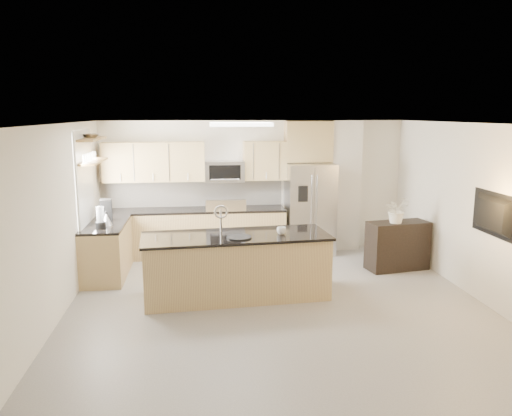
{
  "coord_description": "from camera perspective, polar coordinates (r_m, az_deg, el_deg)",
  "views": [
    {
      "loc": [
        -1.11,
        -6.58,
        2.74
      ],
      "look_at": [
        -0.19,
        1.3,
        1.23
      ],
      "focal_mm": 35.0,
      "sensor_mm": 36.0,
      "label": 1
    }
  ],
  "objects": [
    {
      "name": "ceiling",
      "position": [
        6.67,
        2.95,
        9.57
      ],
      "size": [
        6.0,
        6.5,
        0.02
      ],
      "primitive_type": "cube",
      "color": "white",
      "rests_on": "wall_back"
    },
    {
      "name": "bowl",
      "position": [
        8.73,
        -18.34,
        7.91
      ],
      "size": [
        0.48,
        0.48,
        0.09
      ],
      "primitive_type": "imported",
      "rotation": [
        0.0,
        0.0,
        0.38
      ],
      "color": "#AFAEB1",
      "rests_on": "shelf_upper"
    },
    {
      "name": "television",
      "position": [
        7.67,
        25.09,
        -0.69
      ],
      "size": [
        0.14,
        1.08,
        0.62
      ],
      "primitive_type": "imported",
      "rotation": [
        0.0,
        0.0,
        1.57
      ],
      "color": "black",
      "rests_on": "wall_right"
    },
    {
      "name": "island",
      "position": [
        7.56,
        -2.29,
        -6.6
      ],
      "size": [
        2.84,
        1.21,
        1.38
      ],
      "rotation": [
        0.0,
        0.0,
        0.08
      ],
      "color": "tan",
      "rests_on": "floor"
    },
    {
      "name": "wall_front",
      "position": [
        3.79,
        11.13,
        -11.75
      ],
      "size": [
        6.0,
        0.02,
        2.6
      ],
      "primitive_type": "cube",
      "color": "white",
      "rests_on": "floor"
    },
    {
      "name": "flower_vase",
      "position": [
        8.95,
        15.84,
        0.55
      ],
      "size": [
        0.77,
        0.72,
        0.71
      ],
      "primitive_type": "imported",
      "rotation": [
        0.0,
        0.0,
        0.3
      ],
      "color": "white",
      "rests_on": "credenza"
    },
    {
      "name": "back_counter",
      "position": [
        9.78,
        -7.18,
        -2.7
      ],
      "size": [
        3.55,
        0.66,
        1.44
      ],
      "color": "tan",
      "rests_on": "floor"
    },
    {
      "name": "refrigerator",
      "position": [
        9.87,
        6.14,
        -0.07
      ],
      "size": [
        0.92,
        0.78,
        1.78
      ],
      "color": "#AFAEB1",
      "rests_on": "floor"
    },
    {
      "name": "cup",
      "position": [
        7.46,
        2.92,
        -2.6
      ],
      "size": [
        0.15,
        0.15,
        0.11
      ],
      "primitive_type": "imported",
      "rotation": [
        0.0,
        0.0,
        -0.03
      ],
      "color": "white",
      "rests_on": "island"
    },
    {
      "name": "partition_column",
      "position": [
        10.21,
        10.07,
        2.52
      ],
      "size": [
        0.6,
        0.3,
        2.6
      ],
      "primitive_type": "cube",
      "color": "silver",
      "rests_on": "floor"
    },
    {
      "name": "wall_left",
      "position": [
        6.99,
        -22.2,
        -1.91
      ],
      "size": [
        0.02,
        6.5,
        2.6
      ],
      "primitive_type": "cube",
      "color": "white",
      "rests_on": "floor"
    },
    {
      "name": "shelf_lower",
      "position": [
        8.74,
        -18.21,
        5.07
      ],
      "size": [
        0.3,
        1.2,
        0.04
      ],
      "primitive_type": "cube",
      "color": "brown",
      "rests_on": "wall_left"
    },
    {
      "name": "coffee_maker",
      "position": [
        8.95,
        -16.75,
        -0.26
      ],
      "size": [
        0.23,
        0.26,
        0.37
      ],
      "color": "black",
      "rests_on": "left_counter"
    },
    {
      "name": "blender",
      "position": [
        8.34,
        -17.35,
        -1.21
      ],
      "size": [
        0.16,
        0.16,
        0.36
      ],
      "color": "black",
      "rests_on": "left_counter"
    },
    {
      "name": "range",
      "position": [
        9.78,
        -3.51,
        -2.63
      ],
      "size": [
        0.76,
        0.64,
        1.14
      ],
      "color": "black",
      "rests_on": "floor"
    },
    {
      "name": "upper_cabinets",
      "position": [
        9.71,
        -7.82,
        5.29
      ],
      "size": [
        3.5,
        0.33,
        0.75
      ],
      "color": "tan",
      "rests_on": "wall_back"
    },
    {
      "name": "credenza",
      "position": [
        9.22,
        15.86,
        -4.15
      ],
      "size": [
        1.13,
        0.62,
        0.86
      ],
      "primitive_type": "cube",
      "rotation": [
        0.0,
        0.0,
        0.17
      ],
      "color": "black",
      "rests_on": "floor"
    },
    {
      "name": "kettle",
      "position": [
        8.57,
        -16.72,
        -1.24
      ],
      "size": [
        0.18,
        0.18,
        0.23
      ],
      "color": "#AFAEB1",
      "rests_on": "left_counter"
    },
    {
      "name": "wall_right",
      "position": [
        7.89,
        24.87,
        -0.74
      ],
      "size": [
        0.02,
        6.5,
        2.6
      ],
      "primitive_type": "cube",
      "color": "white",
      "rests_on": "floor"
    },
    {
      "name": "microwave",
      "position": [
        9.7,
        -3.63,
        4.2
      ],
      "size": [
        0.76,
        0.4,
        0.4
      ],
      "color": "#AFAEB1",
      "rests_on": "upper_cabinets"
    },
    {
      "name": "window",
      "position": [
        8.7,
        -19.04,
        3.0
      ],
      "size": [
        0.04,
        1.15,
        1.65
      ],
      "color": "white",
      "rests_on": "wall_left"
    },
    {
      "name": "wall_back",
      "position": [
        10.0,
        -0.23,
        2.51
      ],
      "size": [
        6.0,
        0.02,
        2.6
      ],
      "primitive_type": "cube",
      "color": "white",
      "rests_on": "floor"
    },
    {
      "name": "floor",
      "position": [
        7.21,
        2.74,
        -11.55
      ],
      "size": [
        6.5,
        6.5,
        0.0
      ],
      "primitive_type": "plane",
      "color": "#A19D99",
      "rests_on": "ground"
    },
    {
      "name": "ceiling_fixture",
      "position": [
        8.21,
        -1.74,
        9.53
      ],
      "size": [
        1.0,
        0.5,
        0.06
      ],
      "primitive_type": "cube",
      "color": "white",
      "rests_on": "ceiling"
    },
    {
      "name": "shelf_upper",
      "position": [
        8.71,
        -18.35,
        7.49
      ],
      "size": [
        0.3,
        1.2,
        0.04
      ],
      "primitive_type": "cube",
      "color": "brown",
      "rests_on": "wall_left"
    },
    {
      "name": "platter",
      "position": [
        7.25,
        -1.97,
        -3.36
      ],
      "size": [
        0.37,
        0.37,
        0.02
      ],
      "primitive_type": "cylinder",
      "rotation": [
        0.0,
        0.0,
        0.02
      ],
      "color": "black",
      "rests_on": "island"
    },
    {
      "name": "left_counter",
      "position": [
        8.87,
        -16.65,
        -4.57
      ],
      "size": [
        0.66,
        1.5,
        0.92
      ],
      "color": "tan",
      "rests_on": "floor"
    }
  ]
}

